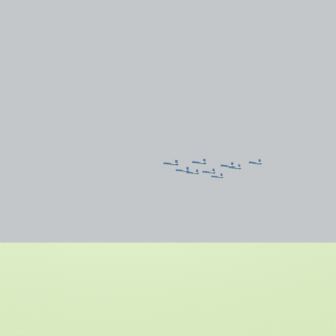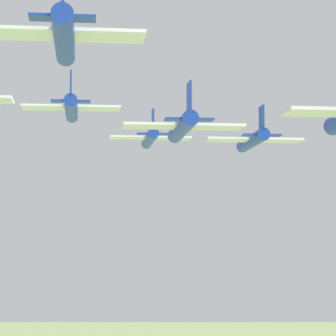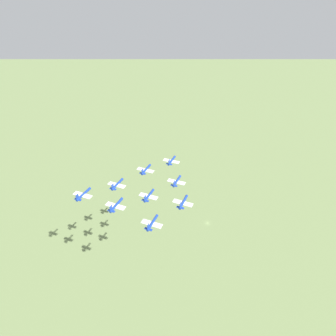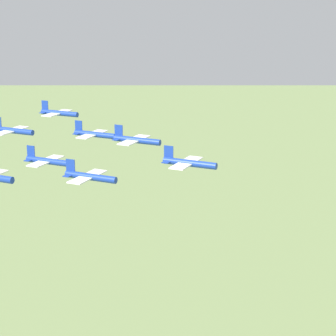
% 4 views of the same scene
% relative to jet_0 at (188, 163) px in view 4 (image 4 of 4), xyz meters
% --- Properties ---
extents(jet_0, '(10.00, 10.24, 3.52)m').
position_rel_jet_0_xyz_m(jet_0, '(0.00, 0.00, 0.00)').
color(jet_0, '#19389E').
extents(jet_1, '(10.00, 10.24, 3.52)m').
position_rel_jet_0_xyz_m(jet_1, '(15.22, 10.01, 0.87)').
color(jet_1, '#19389E').
extents(jet_2, '(10.00, 10.24, 3.52)m').
position_rel_jet_0_xyz_m(jet_2, '(-1.36, 18.16, -2.11)').
color(jet_2, '#19389E').
extents(jet_3, '(10.00, 10.24, 3.52)m').
position_rel_jet_0_xyz_m(jet_3, '(30.43, 20.03, -1.23)').
color(jet_3, '#19389E').
extents(jet_4, '(10.00, 10.24, 3.52)m').
position_rel_jet_0_xyz_m(jet_4, '(13.86, 28.18, -3.14)').
color(jet_4, '#19389E').
extents(jet_6, '(10.00, 10.24, 3.52)m').
position_rel_jet_0_xyz_m(jet_6, '(45.65, 30.04, 0.89)').
color(jet_6, '#19389E').
extents(jet_7, '(10.00, 10.24, 3.52)m').
position_rel_jet_0_xyz_m(jet_7, '(29.07, 38.19, 0.03)').
color(jet_7, '#19389E').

